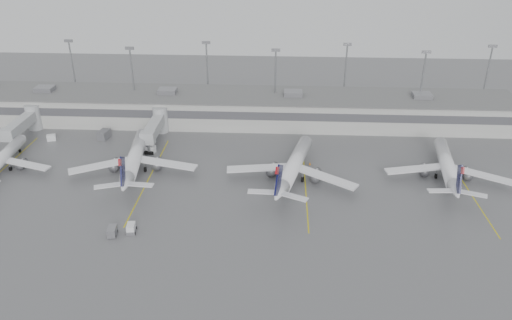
{
  "coord_description": "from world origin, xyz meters",
  "views": [
    {
      "loc": [
        11.78,
        -73.29,
        53.84
      ],
      "look_at": [
        6.57,
        24.0,
        5.0
      ],
      "focal_mm": 35.0,
      "sensor_mm": 36.0,
      "label": 1
    }
  ],
  "objects_px": {
    "jet_mid_left": "(134,158)",
    "jet_far_right": "(447,166)",
    "jet_mid_right": "(293,166)",
    "jet_far_left": "(1,159)",
    "baggage_tug": "(131,229)"
  },
  "relations": [
    {
      "from": "jet_far_left",
      "to": "baggage_tug",
      "type": "relative_size",
      "value": 9.59
    },
    {
      "from": "jet_mid_right",
      "to": "jet_far_right",
      "type": "bearing_deg",
      "value": 17.65
    },
    {
      "from": "jet_far_left",
      "to": "jet_mid_left",
      "type": "xyz_separation_m",
      "value": [
        30.84,
        1.11,
        0.55
      ]
    },
    {
      "from": "jet_mid_left",
      "to": "baggage_tug",
      "type": "xyz_separation_m",
      "value": [
        5.79,
        -24.27,
        -2.61
      ]
    },
    {
      "from": "jet_far_left",
      "to": "jet_far_right",
      "type": "height_order",
      "value": "jet_far_right"
    },
    {
      "from": "jet_mid_right",
      "to": "baggage_tug",
      "type": "bearing_deg",
      "value": -130.35
    },
    {
      "from": "jet_mid_left",
      "to": "baggage_tug",
      "type": "bearing_deg",
      "value": -83.54
    },
    {
      "from": "jet_mid_right",
      "to": "jet_far_right",
      "type": "xyz_separation_m",
      "value": [
        34.24,
        2.42,
        -0.23
      ]
    },
    {
      "from": "jet_mid_left",
      "to": "jet_far_left",
      "type": "bearing_deg",
      "value": 175.1
    },
    {
      "from": "jet_mid_left",
      "to": "jet_far_right",
      "type": "xyz_separation_m",
      "value": [
        70.46,
        0.29,
        -0.17
      ]
    },
    {
      "from": "jet_far_left",
      "to": "jet_mid_left",
      "type": "bearing_deg",
      "value": -1.68
    },
    {
      "from": "jet_mid_right",
      "to": "jet_far_right",
      "type": "relative_size",
      "value": 1.06
    },
    {
      "from": "jet_mid_right",
      "to": "baggage_tug",
      "type": "xyz_separation_m",
      "value": [
        -30.43,
        -22.15,
        -2.66
      ]
    },
    {
      "from": "jet_mid_right",
      "to": "jet_far_right",
      "type": "distance_m",
      "value": 34.32
    },
    {
      "from": "jet_mid_left",
      "to": "baggage_tug",
      "type": "relative_size",
      "value": 11.51
    }
  ]
}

